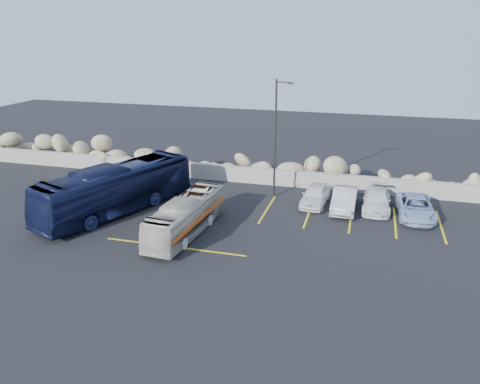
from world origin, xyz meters
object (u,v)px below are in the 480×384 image
(car_a, at_px, (315,195))
(car_c, at_px, (376,200))
(vintage_bus, at_px, (187,216))
(lamppost, at_px, (276,136))
(car_b, at_px, (344,199))
(car_d, at_px, (416,207))
(tour_coach, at_px, (116,189))

(car_a, xyz_separation_m, car_c, (3.90, 0.19, -0.05))
(vintage_bus, relative_size, car_c, 1.78)
(lamppost, bearing_deg, car_b, -14.85)
(car_d, bearing_deg, lamppost, 168.36)
(lamppost, xyz_separation_m, car_b, (4.82, -1.28, -3.60))
(lamppost, height_order, car_a, lamppost)
(lamppost, distance_m, vintage_bus, 8.84)
(car_b, bearing_deg, lamppost, 165.79)
(car_a, bearing_deg, car_b, -8.76)
(car_a, distance_m, car_d, 6.26)
(tour_coach, height_order, car_d, tour_coach)
(tour_coach, distance_m, car_b, 14.51)
(car_a, relative_size, car_c, 0.92)
(lamppost, distance_m, car_b, 6.15)
(vintage_bus, relative_size, car_b, 1.78)
(tour_coach, xyz_separation_m, car_d, (18.17, 4.17, -0.89))
(lamppost, bearing_deg, car_d, -8.33)
(lamppost, distance_m, car_a, 4.73)
(car_c, bearing_deg, tour_coach, -162.49)
(tour_coach, relative_size, car_c, 2.59)
(car_b, xyz_separation_m, car_d, (4.32, -0.06, -0.06))
(vintage_bus, bearing_deg, car_a, 49.31)
(lamppost, relative_size, car_b, 1.90)
(car_a, height_order, car_b, car_b)
(lamppost, height_order, car_c, lamppost)
(vintage_bus, distance_m, tour_coach, 5.82)
(vintage_bus, xyz_separation_m, car_a, (6.46, 6.56, -0.38))
(tour_coach, height_order, car_c, tour_coach)
(car_c, height_order, car_d, car_d)
(vintage_bus, distance_m, car_a, 9.22)
(vintage_bus, height_order, tour_coach, tour_coach)
(vintage_bus, bearing_deg, tour_coach, 164.73)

